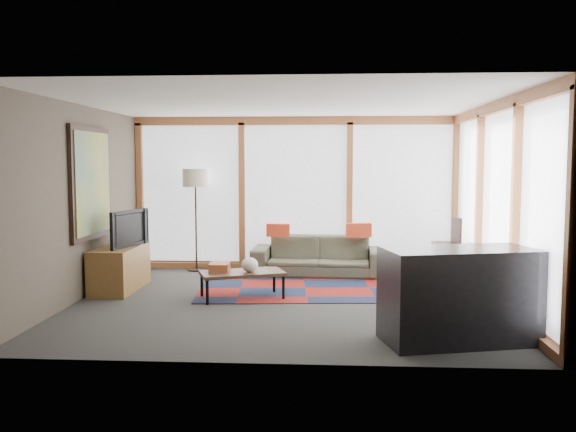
# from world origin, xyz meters

# --- Properties ---
(ground) EXTENTS (5.50, 5.50, 0.00)m
(ground) POSITION_xyz_m (0.00, 0.00, 0.00)
(ground) COLOR #2C2C2A
(ground) RESTS_ON ground
(room_envelope) EXTENTS (5.52, 5.02, 2.62)m
(room_envelope) POSITION_xyz_m (0.49, 0.56, 1.54)
(room_envelope) COLOR #493F35
(room_envelope) RESTS_ON ground
(rug) EXTENTS (3.18, 2.18, 0.01)m
(rug) POSITION_xyz_m (0.22, 0.84, 0.01)
(rug) COLOR maroon
(rug) RESTS_ON ground
(sofa) EXTENTS (2.18, 0.94, 0.63)m
(sofa) POSITION_xyz_m (0.40, 1.95, 0.31)
(sofa) COLOR #333526
(sofa) RESTS_ON ground
(pillow_left) EXTENTS (0.38, 0.13, 0.21)m
(pillow_left) POSITION_xyz_m (-0.26, 1.93, 0.73)
(pillow_left) COLOR red
(pillow_left) RESTS_ON sofa
(pillow_right) EXTENTS (0.42, 0.16, 0.23)m
(pillow_right) POSITION_xyz_m (1.05, 1.95, 0.74)
(pillow_right) COLOR red
(pillow_right) RESTS_ON sofa
(floor_lamp) EXTENTS (0.43, 0.43, 1.73)m
(floor_lamp) POSITION_xyz_m (-1.67, 2.21, 0.86)
(floor_lamp) COLOR #32241A
(floor_lamp) RESTS_ON ground
(coffee_table) EXTENTS (1.22, 0.89, 0.37)m
(coffee_table) POSITION_xyz_m (-0.60, 0.15, 0.18)
(coffee_table) COLOR #2E2213
(coffee_table) RESTS_ON ground
(book_stack) EXTENTS (0.28, 0.34, 0.11)m
(book_stack) POSITION_xyz_m (-0.92, 0.17, 0.42)
(book_stack) COLOR #984D2B
(book_stack) RESTS_ON coffee_table
(vase) EXTENTS (0.27, 0.27, 0.19)m
(vase) POSITION_xyz_m (-0.50, 0.12, 0.46)
(vase) COLOR beige
(vase) RESTS_ON coffee_table
(bookshelf) EXTENTS (0.41, 2.28, 0.57)m
(bookshelf) POSITION_xyz_m (2.43, 0.83, 0.28)
(bookshelf) COLOR #2E2213
(bookshelf) RESTS_ON ground
(bowl_a) EXTENTS (0.24, 0.24, 0.11)m
(bowl_a) POSITION_xyz_m (2.42, 0.27, 0.62)
(bowl_a) COLOR black
(bowl_a) RESTS_ON bookshelf
(bowl_b) EXTENTS (0.17, 0.17, 0.08)m
(bowl_b) POSITION_xyz_m (2.40, 0.63, 0.61)
(bowl_b) COLOR black
(bowl_b) RESTS_ON bookshelf
(shelf_picture) EXTENTS (0.10, 0.32, 0.42)m
(shelf_picture) POSITION_xyz_m (2.53, 1.59, 0.78)
(shelf_picture) COLOR black
(shelf_picture) RESTS_ON bookshelf
(tv_console) EXTENTS (0.52, 1.26, 0.63)m
(tv_console) POSITION_xyz_m (-2.44, 0.59, 0.31)
(tv_console) COLOR brown
(tv_console) RESTS_ON ground
(television) EXTENTS (0.35, 0.92, 0.53)m
(television) POSITION_xyz_m (-2.36, 0.61, 0.89)
(television) COLOR black
(television) RESTS_ON tv_console
(bar_counter) EXTENTS (1.65, 1.05, 0.96)m
(bar_counter) POSITION_xyz_m (1.88, -1.69, 0.48)
(bar_counter) COLOR black
(bar_counter) RESTS_ON ground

